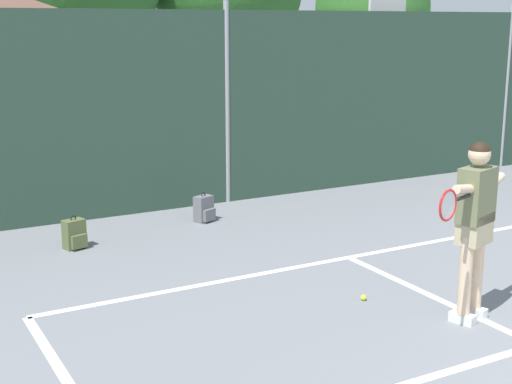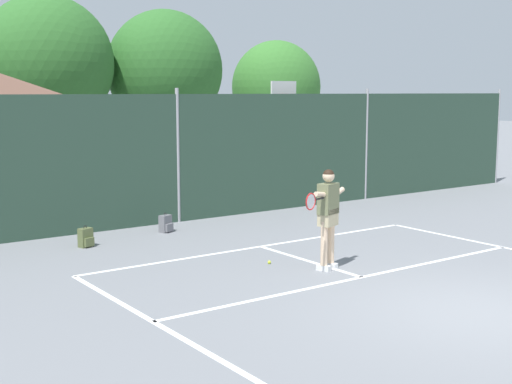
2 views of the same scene
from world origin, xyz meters
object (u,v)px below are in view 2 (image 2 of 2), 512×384
Objects in this scene: basketball_hoop at (283,124)px; backpack_grey at (166,224)px; tennis_player at (328,210)px; backpack_olive at (86,238)px; tennis_ball at (269,262)px.

basketball_hoop reaches higher than backpack_grey.
tennis_player is 4.01× the size of backpack_grey.
tennis_player is 5.31m from backpack_olive.
tennis_player reaches higher than tennis_ball.
tennis_player is at bearing -57.26° from tennis_ball.
basketball_hoop is at bearing 50.32° from tennis_ball.
basketball_hoop is 7.93m from backpack_olive.
basketball_hoop is 1.91× the size of tennis_player.
basketball_hoop reaches higher than tennis_player.
backpack_grey is at bearing 10.83° from backpack_olive.
backpack_grey reaches higher than tennis_ball.
backpack_grey is (-0.15, 3.83, 0.16)m from tennis_ball.
tennis_player reaches higher than backpack_grey.
basketball_hoop reaches higher than backpack_olive.
tennis_ball is (-0.61, 0.95, -1.08)m from tennis_player.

